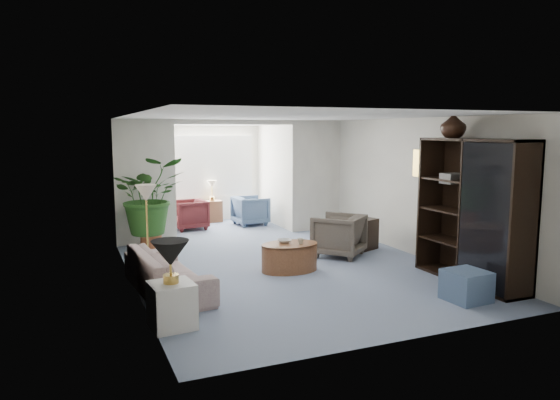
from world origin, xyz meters
name	(u,v)px	position (x,y,z in m)	size (l,w,h in m)	color
floor	(294,271)	(0.00, 0.00, 0.00)	(6.00, 6.00, 0.00)	#8B9BB8
sunroom_floor	(223,228)	(0.00, 4.10, 0.00)	(2.60, 2.60, 0.00)	#8B9BB8
back_pier_left	(145,182)	(-1.90, 3.00, 1.25)	(1.20, 0.12, 2.50)	white
back_pier_right	(317,176)	(1.90, 3.00, 1.25)	(1.20, 0.12, 2.50)	white
back_header	(236,122)	(0.00, 3.00, 2.45)	(2.60, 0.12, 0.10)	white
window_pane	(210,166)	(0.00, 5.18, 1.40)	(2.20, 0.02, 1.50)	white
window_blinds	(210,166)	(0.00, 5.15, 1.40)	(2.20, 0.02, 1.50)	white
framed_picture	(425,164)	(2.46, -0.10, 1.70)	(0.04, 0.50, 0.40)	beige
sofa	(168,272)	(-2.10, -0.29, 0.29)	(2.02, 0.79, 0.59)	beige
end_table	(172,305)	(-2.30, -1.64, 0.27)	(0.49, 0.49, 0.53)	silver
table_lamp	(170,253)	(-2.30, -1.64, 0.88)	(0.44, 0.44, 0.30)	black
floor_lamp	(146,193)	(-2.15, 1.21, 1.25)	(0.36, 0.36, 0.28)	beige
coffee_table	(290,257)	(-0.05, 0.08, 0.23)	(0.95, 0.95, 0.45)	brown
coffee_bowl	(284,241)	(-0.10, 0.18, 0.48)	(0.23, 0.23, 0.06)	beige
coffee_cup	(301,241)	(0.10, -0.02, 0.50)	(0.10, 0.10, 0.09)	beige
wingback_chair	(339,235)	(1.18, 0.66, 0.38)	(0.82, 0.84, 0.77)	#5F574B
side_table_dark	(363,234)	(1.88, 0.96, 0.30)	(0.49, 0.39, 0.59)	black
entertainment_cabinet	(472,211)	(2.23, -1.53, 1.08)	(0.52, 1.95, 2.16)	black
cabinet_urn	(453,125)	(2.23, -1.03, 2.37)	(0.39, 0.39, 0.41)	black
ottoman	(466,286)	(1.55, -2.21, 0.21)	(0.52, 0.52, 0.41)	slate
plant_pot	(151,242)	(-1.91, 2.41, 0.16)	(0.40, 0.40, 0.32)	brown
house_plant	(150,196)	(-1.91, 2.41, 1.06)	(1.32, 1.15, 1.47)	#26551D
sunroom_chair_blue	(250,211)	(0.74, 4.23, 0.35)	(0.74, 0.76, 0.70)	slate
sunroom_chair_maroon	(189,215)	(-0.76, 4.23, 0.34)	(0.73, 0.75, 0.69)	#511B1E
sunroom_table	(212,211)	(-0.01, 4.98, 0.27)	(0.44, 0.34, 0.54)	brown
shelf_clutter	(473,191)	(2.18, -1.58, 1.39)	(0.30, 0.99, 0.61)	#4D4947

